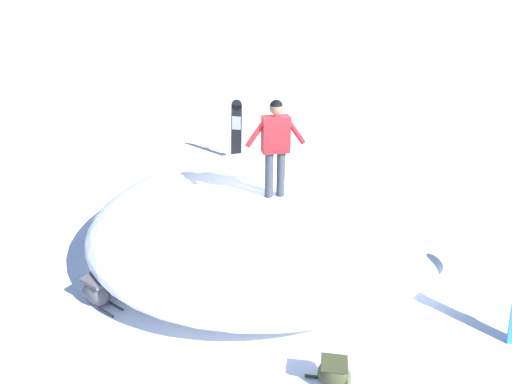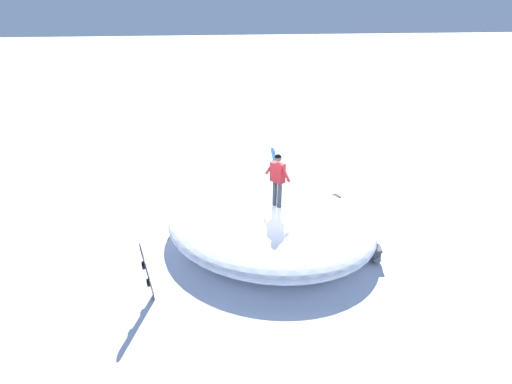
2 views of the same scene
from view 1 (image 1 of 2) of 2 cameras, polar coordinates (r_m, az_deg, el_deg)
The scene contains 6 objects.
ground at distance 8.46m, azimuth -1.34°, elevation -5.56°, with size 240.00×240.00×0.00m, color white.
snow_mound at distance 8.10m, azimuth 2.22°, elevation -2.91°, with size 5.73×6.44×1.03m, color white.
snowboarder_standing at distance 7.25m, azimuth 2.50°, elevation 6.45°, with size 0.60×0.89×1.64m.
snowboard_primary_upright at distance 11.73m, azimuth -2.48°, elevation 7.98°, with size 0.22×0.30×1.56m.
backpack_near at distance 7.15m, azimuth -19.53°, elevation -11.65°, with size 0.41×0.72×0.46m.
backpack_far at distance 5.76m, azimuth 9.88°, elevation -21.64°, with size 0.36×0.58×0.39m.
Camera 1 is at (-6.68, -2.72, 4.42)m, focal length 31.59 mm.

